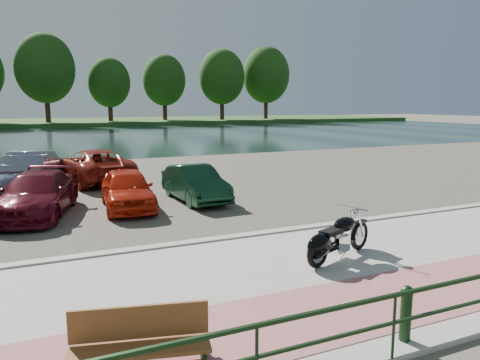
% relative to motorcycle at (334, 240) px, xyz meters
% --- Properties ---
extents(ground, '(200.00, 200.00, 0.00)m').
position_rel_motorcycle_xyz_m(ground, '(0.40, 0.49, -0.56)').
color(ground, '#595447').
rests_on(ground, ground).
extents(promenade, '(60.00, 6.00, 0.10)m').
position_rel_motorcycle_xyz_m(promenade, '(0.40, -0.51, -0.51)').
color(promenade, '#A09C96').
rests_on(promenade, ground).
extents(pink_path, '(60.00, 2.00, 0.01)m').
position_rel_motorcycle_xyz_m(pink_path, '(0.40, -2.01, -0.46)').
color(pink_path, '#A05C5A').
rests_on(pink_path, promenade).
extents(kerb, '(60.00, 0.30, 0.14)m').
position_rel_motorcycle_xyz_m(kerb, '(0.40, 2.49, -0.49)').
color(kerb, '#A09C96').
rests_on(kerb, ground).
extents(parking_lot, '(60.00, 18.00, 0.04)m').
position_rel_motorcycle_xyz_m(parking_lot, '(0.40, 11.49, -0.54)').
color(parking_lot, '#3D3931').
rests_on(parking_lot, ground).
extents(river, '(120.00, 40.00, 0.00)m').
position_rel_motorcycle_xyz_m(river, '(0.40, 40.49, -0.56)').
color(river, '#192D2C').
rests_on(river, ground).
extents(far_bank, '(120.00, 24.00, 0.60)m').
position_rel_motorcycle_xyz_m(far_bank, '(0.40, 72.49, -0.26)').
color(far_bank, '#1F491A').
rests_on(far_bank, ground).
extents(bollards, '(10.68, 0.18, 0.81)m').
position_rel_motorcycle_xyz_m(bollards, '(-1.26, -3.21, -0.02)').
color(bollards, black).
rests_on(bollards, promenade).
extents(far_trees, '(70.25, 10.68, 12.52)m').
position_rel_motorcycle_xyz_m(far_trees, '(4.76, 66.28, 6.93)').
color(far_trees, '#311A12').
rests_on(far_trees, far_bank).
extents(motorcycle, '(2.22, 1.12, 1.05)m').
position_rel_motorcycle_xyz_m(motorcycle, '(0.00, 0.00, 0.00)').
color(motorcycle, black).
rests_on(motorcycle, promenade).
extents(park_bench, '(1.86, 0.87, 0.72)m').
position_rel_motorcycle_xyz_m(park_bench, '(-4.63, -2.21, -0.13)').
color(park_bench, brown).
rests_on(park_bench, promenade).
extents(car_3, '(2.97, 4.79, 1.30)m').
position_rel_motorcycle_xyz_m(car_3, '(-5.59, 7.31, 0.13)').
color(car_3, '#560C18').
rests_on(car_3, parking_lot).
extents(car_4, '(1.84, 3.88, 1.28)m').
position_rel_motorcycle_xyz_m(car_4, '(-2.93, 7.10, 0.12)').
color(car_4, red).
rests_on(car_4, parking_lot).
extents(car_5, '(1.44, 3.77, 1.23)m').
position_rel_motorcycle_xyz_m(car_5, '(-0.54, 7.34, 0.09)').
color(car_5, '#0D311D').
rests_on(car_5, parking_lot).
extents(car_9, '(2.74, 4.78, 1.49)m').
position_rel_motorcycle_xyz_m(car_9, '(-5.55, 12.64, 0.22)').
color(car_9, slate).
rests_on(car_9, parking_lot).
extents(car_10, '(3.02, 5.37, 1.42)m').
position_rel_motorcycle_xyz_m(car_10, '(-3.17, 12.87, 0.19)').
color(car_10, maroon).
rests_on(car_10, parking_lot).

